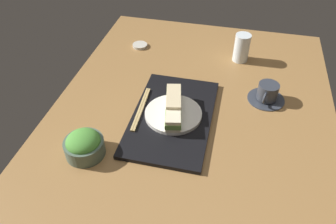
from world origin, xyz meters
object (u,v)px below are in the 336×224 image
sandwich_middle (173,106)px  coffee_cup (267,93)px  chopsticks_pair (141,109)px  sandwich_near (174,96)px  sandwich_far (173,120)px  drinking_glass (242,48)px  small_sauce_dish (140,45)px  salad_bowl (84,145)px  sandwich_plate (173,114)px

sandwich_middle → coffee_cup: 36.16cm
sandwich_middle → chopsticks_pair: (-0.43, -11.80, -3.84)cm
sandwich_near → sandwich_far: size_ratio=1.00×
drinking_glass → small_sauce_dish: bearing=-90.9°
chopsticks_pair → salad_bowl: bearing=-27.1°
sandwich_far → drinking_glass: size_ratio=0.74×
sandwich_middle → chopsticks_pair: 12.41cm
sandwich_middle → small_sauce_dish: 50.82cm
sandwich_plate → chopsticks_pair: (-0.43, -11.80, -0.34)cm
sandwich_middle → sandwich_near: bearing=-168.5°
sandwich_middle → salad_bowl: size_ratio=0.69×
drinking_glass → chopsticks_pair: bearing=-36.7°
sandwich_middle → chopsticks_pair: size_ratio=0.38×
sandwich_middle → salad_bowl: (21.74, -23.13, -1.84)cm
small_sauce_dish → sandwich_far: bearing=28.1°
coffee_cup → small_sauce_dish: bearing=-114.5°
sandwich_far → coffee_cup: 38.43cm
salad_bowl → coffee_cup: bearing=126.1°
sandwich_plate → salad_bowl: size_ratio=1.60×
drinking_glass → salad_bowl: bearing=-33.6°
sandwich_plate → sandwich_near: size_ratio=2.21×
sandwich_near → coffee_cup: size_ratio=0.65×
coffee_cup → drinking_glass: bearing=-155.7°
sandwich_middle → sandwich_far: 6.03cm
sandwich_near → small_sauce_dish: sandwich_near is taller
chopsticks_pair → drinking_glass: (-42.60, 31.72, 4.13)cm
sandwich_near → chopsticks_pair: sandwich_near is taller
sandwich_plate → sandwich_near: sandwich_near is taller
sandwich_plate → coffee_cup: bearing=119.9°
salad_bowl → drinking_glass: (-64.77, 43.05, 2.13)cm
sandwich_middle → drinking_glass: 47.42cm
sandwich_plate → sandwich_far: bearing=11.5°
sandwich_far → small_sauce_dish: size_ratio=1.34×
sandwich_near → drinking_glass: 42.74cm
salad_bowl → sandwich_far: bearing=123.1°
sandwich_plate → chopsticks_pair: 11.81cm
small_sauce_dish → sandwich_near: bearing=32.5°
sandwich_far → coffee_cup: bearing=128.4°
sandwich_far → drinking_glass: 52.38cm
sandwich_plate → small_sauce_dish: (-43.78, -25.31, -1.58)cm
coffee_cup → chopsticks_pair: bearing=-67.9°
sandwich_plate → sandwich_middle: size_ratio=2.30×
sandwich_plate → drinking_glass: bearing=155.2°
sandwich_plate → coffee_cup: coffee_cup is taller
salad_bowl → chopsticks_pair: 24.98cm
chopsticks_pair → drinking_glass: bearing=143.3°
sandwich_middle → sandwich_far: sandwich_middle is taller
sandwich_far → drinking_glass: drinking_glass is taller
sandwich_middle → coffee_cup: (-17.95, 31.27, -2.73)cm
chopsticks_pair → small_sauce_dish: size_ratio=3.43×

